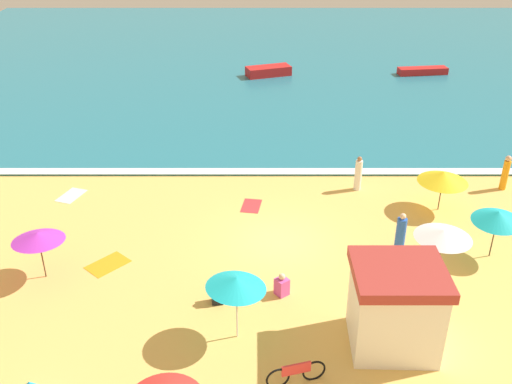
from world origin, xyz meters
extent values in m
plane|color=#EDBC60|center=(0.00, 0.00, 0.00)|extent=(60.00, 60.00, 0.00)
cube|color=teal|center=(0.00, 28.00, 0.05)|extent=(60.00, 44.00, 0.10)
cube|color=white|center=(0.00, 6.30, 0.10)|extent=(57.00, 0.70, 0.01)
cube|color=white|center=(3.29, -5.92, 1.25)|extent=(2.61, 2.40, 2.51)
cube|color=#A5332D|center=(3.29, -5.92, 2.68)|extent=(2.75, 2.52, 0.34)
cylinder|color=#4C3823|center=(5.56, -2.78, 1.10)|extent=(0.05, 0.05, 2.20)
cone|color=white|center=(5.56, -2.78, 2.09)|extent=(2.77, 2.77, 0.33)
cylinder|color=#4C3823|center=(8.15, -1.05, 0.97)|extent=(0.05, 0.05, 1.94)
cone|color=#19B7C6|center=(8.15, -1.05, 1.78)|extent=(2.64, 2.65, 0.56)
cylinder|color=#4C3823|center=(7.17, 2.62, 0.91)|extent=(0.05, 0.05, 1.82)
cone|color=yellow|center=(7.17, 2.62, 1.62)|extent=(2.35, 2.36, 0.52)
cylinder|color=#4C3823|center=(-8.71, -2.39, 0.92)|extent=(0.05, 0.05, 1.84)
cone|color=#B733C6|center=(-8.71, -2.39, 1.73)|extent=(1.89, 1.91, 0.43)
cylinder|color=silver|center=(-1.55, -5.62, 1.13)|extent=(0.05, 0.05, 2.25)
cone|color=#19B7C6|center=(-1.55, -5.62, 2.12)|extent=(2.56, 2.56, 0.52)
torus|color=black|center=(-0.32, -7.74, 0.33)|extent=(0.71, 0.25, 0.72)
torus|color=black|center=(0.73, -7.44, 0.33)|extent=(0.71, 0.25, 0.72)
cube|color=red|center=(0.21, -7.59, 0.55)|extent=(0.86, 0.30, 0.36)
cube|color=black|center=(-2.28, -3.89, 0.28)|extent=(0.43, 0.43, 0.57)
sphere|color=#9E6B47|center=(-2.28, -3.89, 0.68)|extent=(0.25, 0.25, 0.25)
cube|color=#D84CA5|center=(-0.04, -3.44, 0.32)|extent=(0.57, 0.57, 0.64)
sphere|color=beige|center=(-0.04, -3.44, 0.75)|extent=(0.24, 0.24, 0.24)
cylinder|color=white|center=(3.85, 4.56, 0.74)|extent=(0.35, 0.35, 1.49)
sphere|color=#9E6B47|center=(3.85, 4.56, 1.59)|extent=(0.22, 0.22, 0.22)
cylinder|color=blue|center=(4.72, -0.56, 0.69)|extent=(0.53, 0.53, 1.38)
sphere|color=beige|center=(4.72, -0.56, 1.49)|extent=(0.25, 0.25, 0.25)
cylinder|color=orange|center=(10.76, 4.59, 0.73)|extent=(0.40, 0.40, 1.46)
sphere|color=#DBA884|center=(10.76, 4.59, 1.59)|extent=(0.28, 0.28, 0.28)
cube|color=white|center=(-9.55, 3.91, 0.01)|extent=(1.26, 1.63, 0.01)
cube|color=orange|center=(-6.60, -1.64, 0.01)|extent=(1.77, 1.80, 0.01)
cube|color=red|center=(-1.16, 2.93, 0.01)|extent=(0.99, 1.39, 0.01)
cube|color=red|center=(11.66, 23.22, 0.35)|extent=(3.81, 1.42, 0.50)
cube|color=red|center=(-0.02, 22.85, 0.44)|extent=(3.54, 2.31, 0.69)
camera|label=1|loc=(-0.95, -19.90, 12.80)|focal=40.80mm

